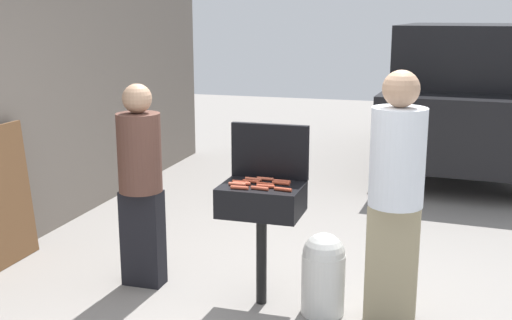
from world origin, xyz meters
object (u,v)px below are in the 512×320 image
at_px(hot_dog_6, 283,189).
at_px(propane_tank, 323,272).
at_px(hot_dog_1, 260,188).
at_px(person_left, 140,179).
at_px(hot_dog_7, 282,181).
at_px(hot_dog_3, 241,182).
at_px(bbq_grill, 262,204).
at_px(person_right, 396,190).
at_px(hot_dog_8, 254,179).
at_px(hot_dog_0, 240,188).
at_px(hot_dog_2, 265,184).
at_px(parked_minivan, 466,95).
at_px(hot_dog_11, 242,183).
at_px(hot_dog_10, 237,184).
at_px(hot_dog_12, 281,183).
at_px(hot_dog_4, 265,179).
at_px(hot_dog_5, 266,186).
at_px(hot_dog_9, 251,181).

relative_size(hot_dog_6, propane_tank, 0.21).
xyz_separation_m(hot_dog_1, propane_tank, (0.46, 0.10, -0.63)).
bearing_deg(person_left, hot_dog_7, 1.70).
height_order(hot_dog_3, person_left, person_left).
height_order(bbq_grill, person_right, person_right).
bearing_deg(hot_dog_7, hot_dog_8, -179.96).
height_order(hot_dog_0, hot_dog_2, same).
height_order(hot_dog_7, parked_minivan, parked_minivan).
xyz_separation_m(hot_dog_2, person_right, (0.94, 0.01, 0.03)).
distance_m(person_left, person_right, 1.99).
xyz_separation_m(hot_dog_0, propane_tank, (0.60, 0.13, -0.63)).
xyz_separation_m(hot_dog_11, person_right, (1.11, 0.04, 0.03)).
height_order(hot_dog_8, hot_dog_10, same).
bearing_deg(hot_dog_7, hot_dog_6, -73.58).
height_order(hot_dog_1, hot_dog_12, same).
height_order(hot_dog_2, hot_dog_3, same).
bearing_deg(person_right, hot_dog_0, 20.35).
xyz_separation_m(hot_dog_7, propane_tank, (0.35, -0.13, -0.63)).
bearing_deg(hot_dog_6, hot_dog_4, 129.27).
height_order(person_left, parked_minivan, parked_minivan).
xyz_separation_m(hot_dog_1, hot_dog_3, (-0.18, 0.12, 0.00)).
distance_m(hot_dog_2, hot_dog_10, 0.20).
height_order(hot_dog_0, hot_dog_12, same).
distance_m(propane_tank, parked_minivan, 5.36).
relative_size(bbq_grill, hot_dog_10, 7.18).
bearing_deg(hot_dog_5, parked_minivan, 74.23).
relative_size(hot_dog_1, hot_dog_2, 1.00).
xyz_separation_m(hot_dog_1, hot_dog_5, (0.03, 0.06, 0.00)).
xyz_separation_m(hot_dog_1, hot_dog_12, (0.11, 0.18, 0.00)).
distance_m(hot_dog_2, hot_dog_7, 0.15).
height_order(hot_dog_7, hot_dog_10, same).
bearing_deg(parked_minivan, hot_dog_10, 75.72).
distance_m(hot_dog_7, hot_dog_12, 0.05).
xyz_separation_m(hot_dog_10, parked_minivan, (1.70, 5.26, 0.08)).
bearing_deg(hot_dog_6, hot_dog_3, 163.64).
distance_m(bbq_grill, hot_dog_8, 0.21).
bearing_deg(hot_dog_11, bbq_grill, 16.64).
distance_m(hot_dog_6, hot_dog_7, 0.22).
height_order(hot_dog_7, hot_dog_12, same).
xyz_separation_m(hot_dog_5, hot_dog_9, (-0.14, 0.10, 0.00)).
relative_size(hot_dog_0, person_right, 0.07).
bearing_deg(hot_dog_7, hot_dog_1, -114.33).
relative_size(hot_dog_7, hot_dog_8, 1.00).
bearing_deg(hot_dog_6, hot_dog_9, 152.79).
distance_m(hot_dog_0, hot_dog_8, 0.26).
distance_m(hot_dog_8, parked_minivan, 5.34).
bearing_deg(parked_minivan, hot_dog_5, 77.82).
bearing_deg(hot_dog_0, hot_dog_4, 69.32).
height_order(hot_dog_9, parked_minivan, parked_minivan).
distance_m(hot_dog_1, parked_minivan, 5.52).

